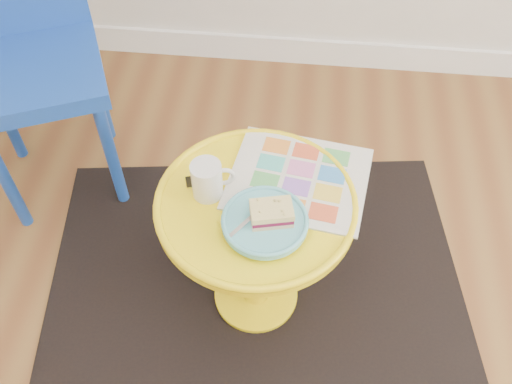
# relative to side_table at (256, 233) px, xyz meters

# --- Properties ---
(room_walls) EXTENTS (4.00, 4.00, 4.00)m
(room_walls) POSITION_rel_side_table_xyz_m (-0.61, 0.18, -0.29)
(room_walls) COLOR silver
(room_walls) RESTS_ON ground
(rug) EXTENTS (1.44, 1.27, 0.01)m
(rug) POSITION_rel_side_table_xyz_m (-0.00, 0.00, -0.34)
(rug) COLOR black
(rug) RESTS_ON ground
(side_table) EXTENTS (0.51, 0.51, 0.48)m
(side_table) POSITION_rel_side_table_xyz_m (0.00, 0.00, 0.00)
(side_table) COLOR yellow
(side_table) RESTS_ON ground
(chair) EXTENTS (0.55, 0.55, 0.95)m
(chair) POSITION_rel_side_table_xyz_m (-0.76, 0.49, 0.20)
(chair) COLOR #1A45AB
(chair) RESTS_ON ground
(newspaper) EXTENTS (0.39, 0.34, 0.01)m
(newspaper) POSITION_rel_side_table_xyz_m (0.10, 0.09, 0.14)
(newspaper) COLOR silver
(newspaper) RESTS_ON side_table
(mug) EXTENTS (0.11, 0.08, 0.10)m
(mug) POSITION_rel_side_table_xyz_m (-0.12, 0.02, 0.19)
(mug) COLOR silver
(mug) RESTS_ON side_table
(plate) EXTENTS (0.21, 0.21, 0.02)m
(plate) POSITION_rel_side_table_xyz_m (0.03, -0.07, 0.16)
(plate) COLOR #60BDCC
(plate) RESTS_ON newspaper
(cake_slice) EXTENTS (0.11, 0.09, 0.04)m
(cake_slice) POSITION_rel_side_table_xyz_m (0.04, -0.07, 0.19)
(cake_slice) COLOR #D3BC8C
(cake_slice) RESTS_ON plate
(fork) EXTENTS (0.10, 0.13, 0.00)m
(fork) POSITION_rel_side_table_xyz_m (-0.00, -0.07, 0.17)
(fork) COLOR silver
(fork) RESTS_ON plate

